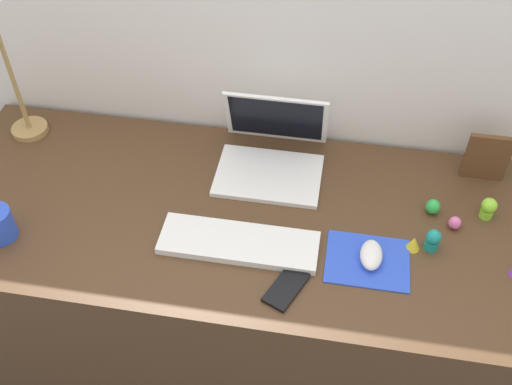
% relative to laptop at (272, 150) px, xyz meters
% --- Properties ---
extents(ground_plane, '(6.00, 6.00, 0.00)m').
position_rel_laptop_xyz_m(ground_plane, '(-0.02, -0.21, -0.79)').
color(ground_plane, '#474C56').
extents(back_wall, '(2.97, 0.05, 1.48)m').
position_rel_laptop_xyz_m(back_wall, '(-0.02, 0.17, -0.05)').
color(back_wall, silver).
rests_on(back_wall, ground_plane).
extents(desk, '(1.77, 0.70, 0.74)m').
position_rel_laptop_xyz_m(desk, '(-0.02, -0.21, -0.42)').
color(desk, '#4C331E').
rests_on(desk, ground_plane).
extents(laptop, '(0.30, 0.28, 0.21)m').
position_rel_laptop_xyz_m(laptop, '(0.00, 0.00, 0.00)').
color(laptop, white).
rests_on(laptop, desk).
extents(keyboard, '(0.41, 0.13, 0.02)m').
position_rel_laptop_xyz_m(keyboard, '(-0.04, -0.32, -0.04)').
color(keyboard, white).
rests_on(keyboard, desk).
extents(mousepad, '(0.21, 0.17, 0.00)m').
position_rel_laptop_xyz_m(mousepad, '(0.29, -0.32, -0.05)').
color(mousepad, blue).
rests_on(mousepad, desk).
extents(mouse, '(0.06, 0.10, 0.03)m').
position_rel_laptop_xyz_m(mouse, '(0.30, -0.32, -0.03)').
color(mouse, white).
rests_on(mouse, mousepad).
extents(cell_phone, '(0.11, 0.14, 0.01)m').
position_rel_laptop_xyz_m(cell_phone, '(0.10, -0.44, -0.05)').
color(cell_phone, black).
rests_on(cell_phone, desk).
extents(desk_lamp, '(0.11, 0.16, 0.40)m').
position_rel_laptop_xyz_m(desk_lamp, '(-0.76, -0.01, 0.13)').
color(desk_lamp, '#A5844C').
rests_on(desk_lamp, desk).
extents(picture_frame, '(0.12, 0.02, 0.15)m').
position_rel_laptop_xyz_m(picture_frame, '(0.60, 0.04, 0.02)').
color(picture_frame, brown).
rests_on(picture_frame, desk).
extents(toy_figurine_teal, '(0.04, 0.04, 0.06)m').
position_rel_laptop_xyz_m(toy_figurine_teal, '(0.45, -0.25, -0.02)').
color(toy_figurine_teal, teal).
rests_on(toy_figurine_teal, desk).
extents(toy_figurine_pink, '(0.03, 0.03, 0.04)m').
position_rel_laptop_xyz_m(toy_figurine_pink, '(0.51, -0.17, -0.03)').
color(toy_figurine_pink, pink).
rests_on(toy_figurine_pink, desk).
extents(toy_figurine_yellow, '(0.04, 0.04, 0.04)m').
position_rel_laptop_xyz_m(toy_figurine_yellow, '(0.41, -0.26, -0.03)').
color(toy_figurine_yellow, yellow).
rests_on(toy_figurine_yellow, desk).
extents(toy_figurine_green, '(0.04, 0.04, 0.04)m').
position_rel_laptop_xyz_m(toy_figurine_green, '(0.46, -0.12, -0.03)').
color(toy_figurine_green, green).
rests_on(toy_figurine_green, desk).
extents(toy_figurine_lime, '(0.04, 0.04, 0.06)m').
position_rel_laptop_xyz_m(toy_figurine_lime, '(0.60, -0.11, -0.02)').
color(toy_figurine_lime, '#8CDB33').
rests_on(toy_figurine_lime, desk).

